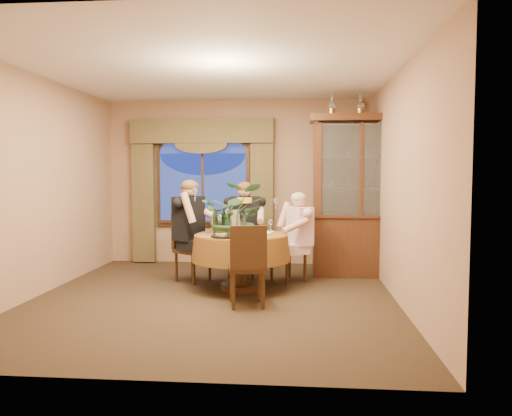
# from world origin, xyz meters

# --- Properties ---
(floor) EXTENTS (5.00, 5.00, 0.00)m
(floor) POSITION_xyz_m (0.00, 0.00, 0.00)
(floor) COLOR black
(floor) RESTS_ON ground
(wall_back) EXTENTS (4.50, 0.00, 4.50)m
(wall_back) POSITION_xyz_m (0.00, 2.50, 1.40)
(wall_back) COLOR #9D7458
(wall_back) RESTS_ON ground
(wall_right) EXTENTS (0.00, 5.00, 5.00)m
(wall_right) POSITION_xyz_m (2.25, 0.00, 1.40)
(wall_right) COLOR #9D7458
(wall_right) RESTS_ON ground
(ceiling) EXTENTS (5.00, 5.00, 0.00)m
(ceiling) POSITION_xyz_m (0.00, 0.00, 2.80)
(ceiling) COLOR white
(ceiling) RESTS_ON wall_back
(window) EXTENTS (1.62, 0.10, 1.32)m
(window) POSITION_xyz_m (-0.60, 2.43, 1.30)
(window) COLOR navy
(window) RESTS_ON wall_back
(arched_transom) EXTENTS (1.60, 0.06, 0.44)m
(arched_transom) POSITION_xyz_m (-0.60, 2.43, 2.08)
(arched_transom) COLOR navy
(arched_transom) RESTS_ON wall_back
(drapery_left) EXTENTS (0.38, 0.14, 2.32)m
(drapery_left) POSITION_xyz_m (-1.63, 2.38, 1.18)
(drapery_left) COLOR #4E4426
(drapery_left) RESTS_ON floor
(drapery_right) EXTENTS (0.38, 0.14, 2.32)m
(drapery_right) POSITION_xyz_m (0.43, 2.38, 1.18)
(drapery_right) COLOR #4E4426
(drapery_right) RESTS_ON floor
(swag_valance) EXTENTS (2.45, 0.16, 0.42)m
(swag_valance) POSITION_xyz_m (-0.60, 2.35, 2.28)
(swag_valance) COLOR #4E4426
(swag_valance) RESTS_ON wall_back
(dining_table) EXTENTS (1.75, 1.75, 0.75)m
(dining_table) POSITION_xyz_m (0.29, 0.51, 0.38)
(dining_table) COLOR #8B3510
(dining_table) RESTS_ON floor
(china_cabinet) EXTENTS (1.50, 0.59, 2.43)m
(china_cabinet) POSITION_xyz_m (1.97, 1.59, 1.22)
(china_cabinet) COLOR #371A0D
(china_cabinet) RESTS_ON floor
(oil_lamp_left) EXTENTS (0.11, 0.11, 0.34)m
(oil_lamp_left) POSITION_xyz_m (1.54, 1.59, 2.60)
(oil_lamp_left) COLOR #A5722D
(oil_lamp_left) RESTS_ON china_cabinet
(oil_lamp_center) EXTENTS (0.11, 0.11, 0.34)m
(oil_lamp_center) POSITION_xyz_m (1.97, 1.59, 2.60)
(oil_lamp_center) COLOR #A5722D
(oil_lamp_center) RESTS_ON china_cabinet
(oil_lamp_right) EXTENTS (0.11, 0.11, 0.34)m
(oil_lamp_right) POSITION_xyz_m (2.39, 1.59, 2.60)
(oil_lamp_right) COLOR #A5722D
(oil_lamp_right) RESTS_ON china_cabinet
(chair_right) EXTENTS (0.59, 0.59, 0.96)m
(chair_right) POSITION_xyz_m (0.91, 1.06, 0.48)
(chair_right) COLOR black
(chair_right) RESTS_ON floor
(chair_back_right) EXTENTS (0.47, 0.47, 0.96)m
(chair_back_right) POSITION_xyz_m (0.19, 1.36, 0.48)
(chair_back_right) COLOR black
(chair_back_right) RESTS_ON floor
(chair_back) EXTENTS (0.58, 0.58, 0.96)m
(chair_back) POSITION_xyz_m (-0.46, 0.96, 0.48)
(chair_back) COLOR black
(chair_back) RESTS_ON floor
(chair_front_left) EXTENTS (0.49, 0.49, 0.96)m
(chair_front_left) POSITION_xyz_m (0.45, -0.31, 0.48)
(chair_front_left) COLOR black
(chair_front_left) RESTS_ON floor
(person_pink) EXTENTS (0.60, 0.62, 1.30)m
(person_pink) POSITION_xyz_m (1.07, 0.95, 0.65)
(person_pink) COLOR beige
(person_pink) RESTS_ON floor
(person_back) EXTENTS (0.64, 0.66, 1.47)m
(person_back) POSITION_xyz_m (-0.49, 0.79, 0.74)
(person_back) COLOR black
(person_back) RESTS_ON floor
(person_scarf) EXTENTS (0.54, 0.50, 1.44)m
(person_scarf) POSITION_xyz_m (0.24, 1.41, 0.72)
(person_scarf) COLOR black
(person_scarf) RESTS_ON floor
(stoneware_vase) EXTENTS (0.17, 0.17, 0.31)m
(stoneware_vase) POSITION_xyz_m (0.19, 0.65, 0.90)
(stoneware_vase) COLOR #967A5F
(stoneware_vase) RESTS_ON dining_table
(centerpiece_plant) EXTENTS (0.88, 0.98, 0.76)m
(centerpiece_plant) POSITION_xyz_m (0.20, 0.64, 1.33)
(centerpiece_plant) COLOR #2F5230
(centerpiece_plant) RESTS_ON dining_table
(olive_bowl) EXTENTS (0.17, 0.17, 0.05)m
(olive_bowl) POSITION_xyz_m (0.36, 0.47, 0.78)
(olive_bowl) COLOR #47592C
(olive_bowl) RESTS_ON dining_table
(cheese_platter) EXTENTS (0.36, 0.36, 0.02)m
(cheese_platter) POSITION_xyz_m (0.13, 0.15, 0.76)
(cheese_platter) COLOR black
(cheese_platter) RESTS_ON dining_table
(wine_bottle_0) EXTENTS (0.07, 0.07, 0.33)m
(wine_bottle_0) POSITION_xyz_m (0.12, 0.43, 0.92)
(wine_bottle_0) COLOR black
(wine_bottle_0) RESTS_ON dining_table
(wine_bottle_1) EXTENTS (0.07, 0.07, 0.33)m
(wine_bottle_1) POSITION_xyz_m (0.03, 0.68, 0.92)
(wine_bottle_1) COLOR black
(wine_bottle_1) RESTS_ON dining_table
(wine_bottle_2) EXTENTS (0.07, 0.07, 0.33)m
(wine_bottle_2) POSITION_xyz_m (-0.09, 0.58, 0.92)
(wine_bottle_2) COLOR tan
(wine_bottle_2) RESTS_ON dining_table
(wine_bottle_3) EXTENTS (0.07, 0.07, 0.33)m
(wine_bottle_3) POSITION_xyz_m (-0.06, 0.50, 0.92)
(wine_bottle_3) COLOR black
(wine_bottle_3) RESTS_ON dining_table
(tasting_paper_0) EXTENTS (0.33, 0.36, 0.00)m
(tasting_paper_0) POSITION_xyz_m (0.49, 0.31, 0.75)
(tasting_paper_0) COLOR white
(tasting_paper_0) RESTS_ON dining_table
(tasting_paper_1) EXTENTS (0.26, 0.33, 0.00)m
(tasting_paper_1) POSITION_xyz_m (0.59, 0.71, 0.75)
(tasting_paper_1) COLOR white
(tasting_paper_1) RESTS_ON dining_table
(wine_glass_person_pink) EXTENTS (0.07, 0.07, 0.18)m
(wine_glass_person_pink) POSITION_xyz_m (0.67, 0.72, 0.84)
(wine_glass_person_pink) COLOR silver
(wine_glass_person_pink) RESTS_ON dining_table
(wine_glass_person_back) EXTENTS (0.07, 0.07, 0.18)m
(wine_glass_person_back) POSITION_xyz_m (-0.12, 0.66, 0.84)
(wine_glass_person_back) COLOR silver
(wine_glass_person_back) RESTS_ON dining_table
(wine_glass_person_scarf) EXTENTS (0.07, 0.07, 0.18)m
(wine_glass_person_scarf) POSITION_xyz_m (0.27, 0.94, 0.84)
(wine_glass_person_scarf) COLOR silver
(wine_glass_person_scarf) RESTS_ON dining_table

